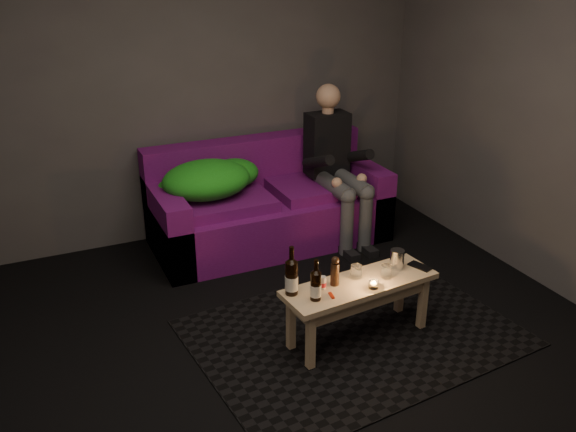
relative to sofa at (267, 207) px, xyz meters
name	(u,v)px	position (x,y,z in m)	size (l,w,h in m)	color
floor	(318,374)	(-0.45, -1.82, -0.30)	(4.50, 4.50, 0.00)	black
room	(284,78)	(-0.45, -1.35, 1.34)	(4.50, 4.50, 4.50)	silver
rug	(353,333)	(-0.05, -1.55, -0.30)	(2.00, 1.45, 0.01)	black
sofa	(267,207)	(0.00, 0.00, 0.00)	(1.93, 0.87, 0.83)	#670D65
green_blanket	(210,179)	(-0.49, -0.01, 0.32)	(0.85, 0.58, 0.29)	#239B1C
person	(336,162)	(0.56, -0.16, 0.37)	(0.35, 0.80, 1.29)	black
coffee_table	(360,292)	(-0.05, -1.60, 0.04)	(1.02, 0.41, 0.41)	tan
beer_bottle_a	(292,277)	(-0.49, -1.55, 0.22)	(0.08, 0.08, 0.31)	black
beer_bottle_b	(316,285)	(-0.39, -1.66, 0.20)	(0.07, 0.07, 0.26)	black
salt_shaker	(323,283)	(-0.30, -1.57, 0.15)	(0.04, 0.04, 0.08)	silver
pepper_mill	(335,274)	(-0.21, -1.56, 0.18)	(0.05, 0.05, 0.14)	black
tumbler_back	(356,272)	(-0.05, -1.54, 0.15)	(0.07, 0.07, 0.08)	white
tealight	(374,285)	(-0.02, -1.69, 0.13)	(0.06, 0.06, 0.05)	white
tumbler_front	(386,271)	(0.12, -1.61, 0.15)	(0.07, 0.07, 0.08)	white
steel_cup	(397,259)	(0.26, -1.53, 0.17)	(0.09, 0.09, 0.12)	silver
smartphone	(420,266)	(0.40, -1.59, 0.11)	(0.07, 0.15, 0.01)	black
red_lighter	(331,295)	(-0.29, -1.67, 0.11)	(0.02, 0.07, 0.01)	#B5240B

